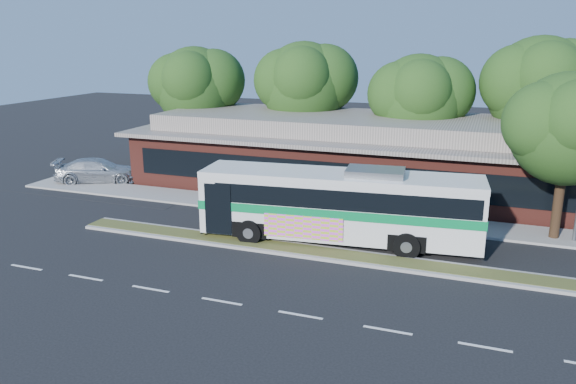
% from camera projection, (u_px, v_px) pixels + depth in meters
% --- Properties ---
extents(ground, '(120.00, 120.00, 0.00)m').
position_uv_depth(ground, '(339.00, 262.00, 23.74)').
color(ground, black).
rests_on(ground, ground).
extents(median_strip, '(26.00, 1.10, 0.15)m').
position_uv_depth(median_strip, '(342.00, 256.00, 24.27)').
color(median_strip, '#474E21').
rests_on(median_strip, ground).
extents(sidewalk, '(44.00, 2.60, 0.12)m').
position_uv_depth(sidewalk, '(371.00, 217.00, 29.52)').
color(sidewalk, gray).
rests_on(sidewalk, ground).
extents(parking_lot, '(14.00, 12.00, 0.01)m').
position_uv_depth(parking_lot, '(125.00, 175.00, 38.78)').
color(parking_lot, black).
rests_on(parking_lot, ground).
extents(plaza_building, '(33.20, 11.20, 4.45)m').
position_uv_depth(plaza_building, '(394.00, 155.00, 34.93)').
color(plaza_building, maroon).
rests_on(plaza_building, ground).
extents(tree_bg_a, '(6.47, 5.80, 8.63)m').
position_uv_depth(tree_bg_a, '(201.00, 85.00, 40.74)').
color(tree_bg_a, black).
rests_on(tree_bg_a, ground).
extents(tree_bg_b, '(6.69, 6.00, 9.00)m').
position_uv_depth(tree_bg_b, '(310.00, 83.00, 38.91)').
color(tree_bg_b, black).
rests_on(tree_bg_b, ground).
extents(tree_bg_c, '(6.24, 5.60, 8.26)m').
position_uv_depth(tree_bg_c, '(425.00, 97.00, 35.49)').
color(tree_bg_c, black).
rests_on(tree_bg_c, ground).
extents(tree_bg_d, '(6.91, 6.20, 9.37)m').
position_uv_depth(tree_bg_d, '(547.00, 85.00, 33.84)').
color(tree_bg_d, black).
rests_on(tree_bg_d, ground).
extents(transit_bus, '(12.94, 4.01, 3.58)m').
position_uv_depth(transit_bus, '(340.00, 201.00, 25.60)').
color(transit_bus, silver).
rests_on(transit_bus, ground).
extents(sedan, '(5.83, 4.27, 1.57)m').
position_uv_depth(sedan, '(98.00, 171.00, 36.73)').
color(sedan, '#B2B5B9').
rests_on(sedan, ground).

